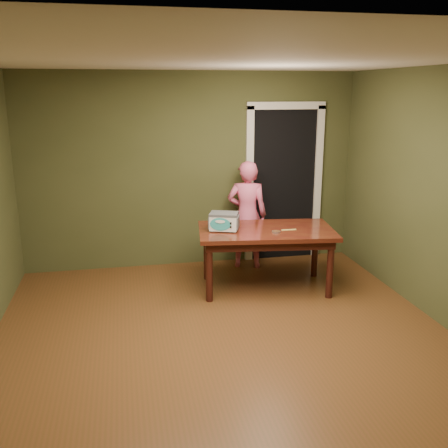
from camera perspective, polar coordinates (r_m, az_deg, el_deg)
The scene contains 8 objects.
floor at distance 4.82m, azimuth 0.73°, elevation -14.17°, with size 5.00×5.00×0.00m, color #5A3319.
room_shell at distance 4.26m, azimuth 0.81°, elevation 6.30°, with size 4.52×5.02×2.61m.
doorway at distance 7.35m, azimuth 6.10°, elevation 4.83°, with size 1.10×0.66×2.25m.
dining_table at distance 6.00m, azimuth 4.82°, elevation -1.49°, with size 1.70×1.09×0.75m.
toy_oven at distance 5.86m, azimuth -0.01°, elevation 0.36°, with size 0.40×0.33×0.21m.
baking_pan at distance 5.82m, azimuth 5.99°, elevation -0.89°, with size 0.10×0.10×0.02m.
spatula at distance 5.95m, azimuth 7.41°, elevation -0.66°, with size 0.18×0.03×0.01m, color #D3C15C.
child at distance 6.71m, azimuth 2.65°, elevation 1.06°, with size 0.53×0.35×1.46m, color #E9608B.
Camera 1 is at (-0.90, -4.11, 2.36)m, focal length 40.00 mm.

